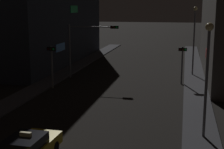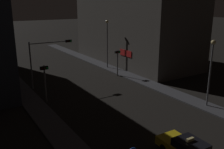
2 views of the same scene
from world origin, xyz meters
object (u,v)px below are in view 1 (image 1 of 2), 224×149
(taxi, at_px, (27,149))
(traffic_light_left_kerb, at_px, (52,58))
(traffic_light_right_kerb, at_px, (182,57))
(traffic_light_overhead, at_px, (88,39))
(street_lamp_far_block, at_px, (194,32))
(street_lamp_near_block, at_px, (207,64))

(taxi, bearing_deg, traffic_light_left_kerb, 107.36)
(taxi, bearing_deg, traffic_light_right_kerb, 69.51)
(traffic_light_overhead, distance_m, street_lamp_far_block, 11.39)
(traffic_light_left_kerb, xyz_separation_m, street_lamp_far_block, (12.72, 8.75, 1.93))
(street_lamp_near_block, bearing_deg, taxi, -149.13)
(taxi, xyz_separation_m, street_lamp_near_block, (8.49, 5.07, 3.64))
(traffic_light_overhead, bearing_deg, street_lamp_far_block, 19.31)
(traffic_light_left_kerb, bearing_deg, traffic_light_overhead, 68.24)
(traffic_light_left_kerb, xyz_separation_m, street_lamp_near_block, (13.06, -9.55, 1.59))
(traffic_light_right_kerb, bearing_deg, traffic_light_overhead, 175.40)
(taxi, distance_m, traffic_light_right_kerb, 20.21)
(traffic_light_overhead, relative_size, traffic_light_left_kerb, 1.44)
(street_lamp_far_block, bearing_deg, taxi, -109.22)
(traffic_light_left_kerb, distance_m, street_lamp_near_block, 16.26)
(traffic_light_left_kerb, height_order, street_lamp_near_block, street_lamp_near_block)
(traffic_light_overhead, xyz_separation_m, street_lamp_near_block, (11.07, -14.55, 0.28))
(traffic_light_right_kerb, bearing_deg, street_lamp_near_block, -84.01)
(traffic_light_overhead, distance_m, traffic_light_right_kerb, 9.76)
(traffic_light_overhead, bearing_deg, taxi, -82.51)
(traffic_light_overhead, bearing_deg, traffic_light_left_kerb, -111.76)
(taxi, height_order, traffic_light_overhead, traffic_light_overhead)
(traffic_light_left_kerb, height_order, street_lamp_far_block, street_lamp_far_block)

